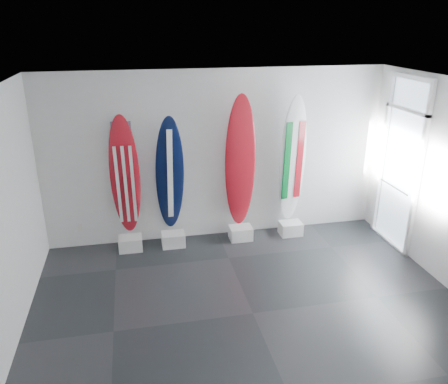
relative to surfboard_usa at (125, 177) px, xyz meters
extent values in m
plane|color=black|center=(1.60, -2.28, -1.31)|extent=(6.00, 6.00, 0.00)
plane|color=white|center=(1.60, -2.28, 1.69)|extent=(6.00, 6.00, 0.00)
plane|color=silver|center=(1.60, 0.22, 0.19)|extent=(6.00, 0.00, 6.00)
plane|color=silver|center=(1.60, -4.78, 0.19)|extent=(6.00, 0.00, 6.00)
cube|color=white|center=(0.00, -0.10, -1.19)|extent=(0.40, 0.30, 0.24)
ellipsoid|color=maroon|center=(0.00, 0.00, 0.00)|extent=(0.51, 0.41, 2.15)
cube|color=white|center=(0.74, -0.10, -1.19)|extent=(0.40, 0.30, 0.24)
ellipsoid|color=black|center=(0.74, 0.00, -0.03)|extent=(0.50, 0.46, 2.10)
cube|color=white|center=(1.96, -0.10, -1.19)|extent=(0.40, 0.30, 0.24)
ellipsoid|color=maroon|center=(1.96, 0.00, 0.12)|extent=(0.54, 0.19, 2.39)
cube|color=white|center=(2.92, -0.10, -1.19)|extent=(0.40, 0.30, 0.24)
ellipsoid|color=white|center=(2.92, 0.00, 0.10)|extent=(0.55, 0.28, 2.34)
cube|color=silver|center=(-0.85, 0.20, -0.96)|extent=(0.09, 0.02, 0.13)
camera|label=1|loc=(0.18, -7.14, 2.42)|focal=35.67mm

